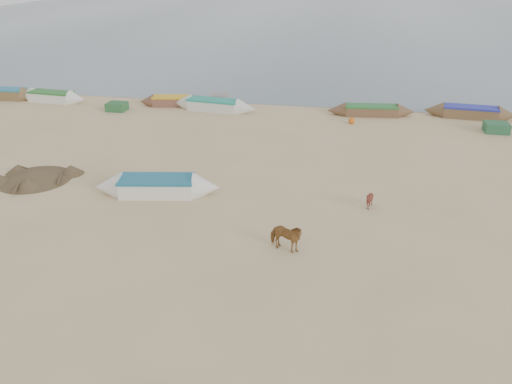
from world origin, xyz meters
TOP-DOWN VIEW (x-y plane):
  - ground at (0.00, 0.00)m, footprint 140.00×140.00m
  - sea at (0.00, 82.00)m, footprint 160.00×160.00m
  - cow_adult at (1.74, 0.98)m, footprint 1.60×1.10m
  - calf_front at (5.00, 5.31)m, footprint 1.03×1.01m
  - near_canoe at (-5.04, 4.96)m, footprint 6.18×2.49m
  - debris_pile at (-11.94, 5.47)m, footprint 4.95×4.95m
  - waterline_canoes at (-6.76, 20.20)m, footprint 42.24×3.58m
  - beach_clutter at (3.62, 19.35)m, footprint 44.37×5.40m

SIDE VIEW (x-z plane):
  - ground at x=0.00m, z-range 0.00..0.00m
  - sea at x=0.00m, z-range 0.01..0.01m
  - debris_pile at x=-11.94m, z-range 0.00..0.54m
  - beach_clutter at x=3.62m, z-range -0.02..0.62m
  - waterline_canoes at x=-6.76m, z-range -0.03..0.85m
  - near_canoe at x=-5.04m, z-range 0.00..0.85m
  - calf_front at x=5.00m, z-range 0.00..0.86m
  - cow_adult at x=1.74m, z-range 0.00..1.24m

